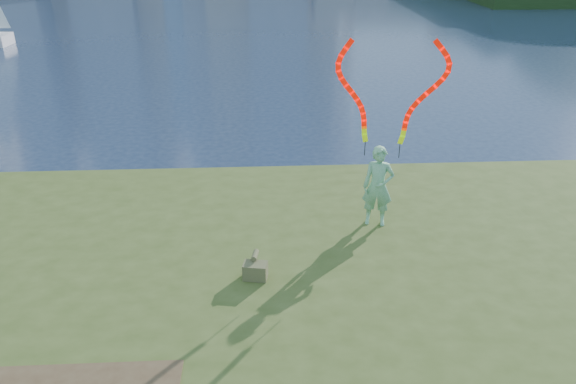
{
  "coord_description": "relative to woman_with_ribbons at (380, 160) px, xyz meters",
  "views": [
    {
      "loc": [
        0.55,
        -7.94,
        6.44
      ],
      "look_at": [
        1.04,
        1.0,
        2.14
      ],
      "focal_mm": 35.0,
      "sensor_mm": 36.0,
      "label": 1
    }
  ],
  "objects": [
    {
      "name": "ground",
      "position": [
        -2.94,
        -2.21,
        -2.2
      ],
      "size": [
        320.0,
        320.0,
        0.0
      ],
      "primitive_type": "plane",
      "color": "#18253E",
      "rests_on": "ground"
    },
    {
      "name": "woman_with_ribbons",
      "position": [
        0.0,
        0.0,
        0.0
      ],
      "size": [
        2.02,
        0.62,
        4.06
      ],
      "rotation": [
        0.0,
        0.0,
        -0.23
      ],
      "color": "#157C33",
      "rests_on": "grassy_knoll"
    },
    {
      "name": "canvas_bag",
      "position": [
        -2.51,
        -1.88,
        -1.24
      ],
      "size": [
        0.46,
        0.52,
        0.4
      ],
      "rotation": [
        0.0,
        0.0,
        -0.18
      ],
      "color": "#454926",
      "rests_on": "grassy_knoll"
    }
  ]
}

